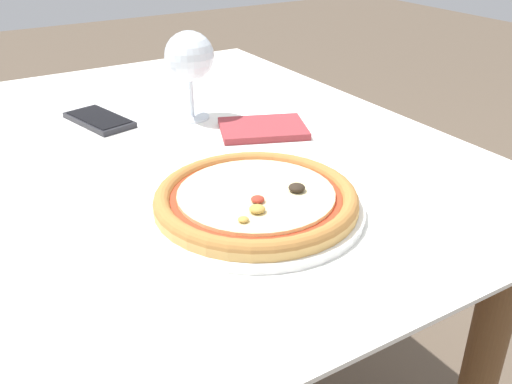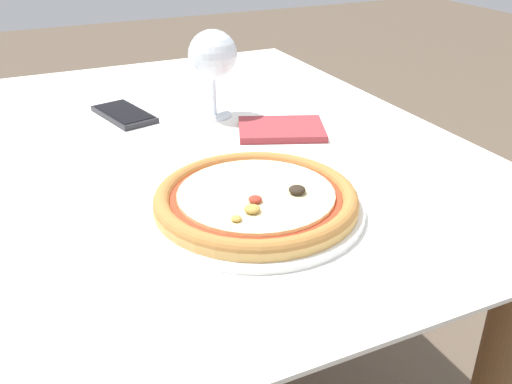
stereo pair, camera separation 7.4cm
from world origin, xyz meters
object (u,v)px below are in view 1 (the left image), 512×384
at_px(pizza_plate, 256,201).
at_px(wine_glass_far_left, 189,58).
at_px(cell_phone, 99,120).
at_px(dining_table, 100,212).

xyz_separation_m(pizza_plate, wine_glass_far_left, (0.09, 0.37, 0.10)).
distance_m(pizza_plate, cell_phone, 0.45).
bearing_deg(cell_phone, pizza_plate, -80.69).
bearing_deg(pizza_plate, wine_glass_far_left, 76.98).
distance_m(dining_table, pizza_plate, 0.32).
bearing_deg(dining_table, wine_glass_far_left, 24.88).
relative_size(wine_glass_far_left, cell_phone, 1.04).
bearing_deg(cell_phone, dining_table, -110.63).
xyz_separation_m(pizza_plate, cell_phone, (-0.07, 0.44, -0.01)).
height_order(dining_table, pizza_plate, pizza_plate).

